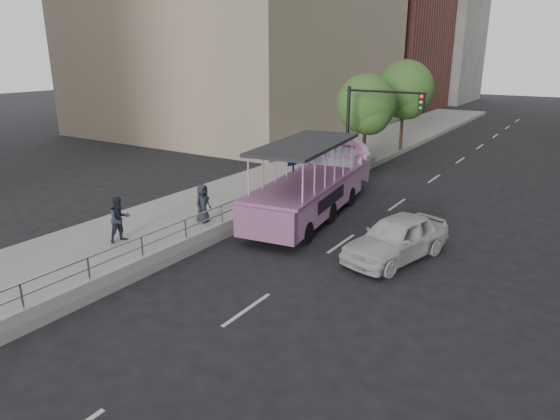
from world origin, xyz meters
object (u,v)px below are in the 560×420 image
(pedestrian_far, at_px, (203,203))
(street_tree_far, at_px, (405,92))
(street_tree_near, at_px, (367,107))
(traffic_signal, at_px, (369,120))
(parking_sign, at_px, (293,169))
(duck_boat, at_px, (316,185))
(car, at_px, (397,238))
(pedestrian_mid, at_px, (120,219))

(pedestrian_far, bearing_deg, street_tree_far, -5.51)
(pedestrian_far, distance_m, street_tree_near, 13.78)
(traffic_signal, bearing_deg, parking_sign, -103.37)
(parking_sign, distance_m, street_tree_far, 15.07)
(duck_boat, distance_m, street_tree_far, 15.34)
(car, distance_m, pedestrian_mid, 9.89)
(pedestrian_mid, relative_size, parking_sign, 0.58)
(street_tree_near, bearing_deg, pedestrian_far, -94.99)
(car, height_order, parking_sign, parking_sign)
(car, xyz_separation_m, street_tree_far, (-6.31, 18.15, 3.54))
(parking_sign, bearing_deg, pedestrian_mid, -107.97)
(parking_sign, bearing_deg, pedestrian_far, -107.86)
(street_tree_far, bearing_deg, street_tree_near, -91.91)
(duck_boat, height_order, car, duck_boat)
(traffic_signal, xyz_separation_m, street_tree_near, (-1.60, 3.43, 0.32))
(car, distance_m, street_tree_near, 14.12)
(street_tree_far, bearing_deg, pedestrian_mid, -96.15)
(pedestrian_far, height_order, street_tree_near, street_tree_near)
(pedestrian_mid, height_order, street_tree_near, street_tree_near)
(duck_boat, distance_m, car, 5.89)
(duck_boat, height_order, pedestrian_mid, duck_boat)
(pedestrian_far, xyz_separation_m, street_tree_far, (1.38, 19.46, 3.22))
(duck_boat, height_order, street_tree_near, street_tree_near)
(traffic_signal, relative_size, street_tree_far, 0.81)
(duck_boat, bearing_deg, car, -32.82)
(pedestrian_mid, bearing_deg, pedestrian_far, -7.98)
(car, relative_size, pedestrian_far, 2.87)
(traffic_signal, height_order, street_tree_near, street_tree_near)
(car, distance_m, street_tree_far, 19.54)
(pedestrian_mid, distance_m, traffic_signal, 14.06)
(duck_boat, relative_size, pedestrian_far, 6.59)
(duck_boat, relative_size, traffic_signal, 1.99)
(pedestrian_far, relative_size, street_tree_far, 0.24)
(pedestrian_far, bearing_deg, parking_sign, -19.34)
(street_tree_far, bearing_deg, duck_boat, -84.76)
(parking_sign, height_order, traffic_signal, traffic_signal)
(parking_sign, xyz_separation_m, street_tree_far, (-0.10, 14.87, 2.49))
(pedestrian_mid, height_order, street_tree_far, street_tree_far)
(duck_boat, bearing_deg, pedestrian_far, -121.48)
(car, bearing_deg, street_tree_far, 124.27)
(traffic_signal, bearing_deg, duck_boat, -90.26)
(street_tree_near, bearing_deg, parking_sign, -88.03)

